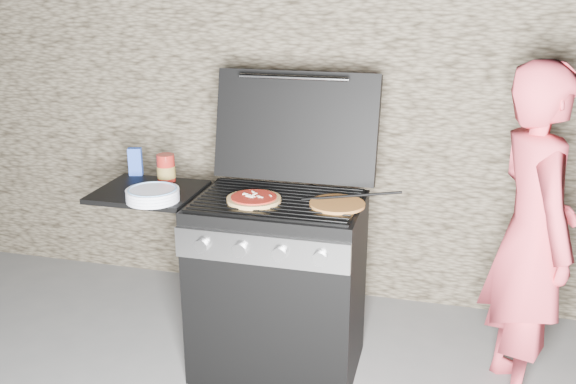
% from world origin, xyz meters
% --- Properties ---
extents(ground, '(50.00, 50.00, 0.00)m').
position_xyz_m(ground, '(0.00, 0.00, 0.00)').
color(ground, '#5D5D5D').
extents(stone_wall, '(8.00, 0.35, 1.80)m').
position_xyz_m(stone_wall, '(0.00, 1.05, 0.90)').
color(stone_wall, gray).
rests_on(stone_wall, ground).
extents(gas_grill, '(1.34, 0.79, 0.91)m').
position_xyz_m(gas_grill, '(-0.25, 0.00, 0.46)').
color(gas_grill, black).
rests_on(gas_grill, ground).
extents(pizza_topped, '(0.31, 0.31, 0.03)m').
position_xyz_m(pizza_topped, '(-0.10, -0.06, 0.93)').
color(pizza_topped, '#BB7D4A').
rests_on(pizza_topped, gas_grill).
extents(pizza_plain, '(0.32, 0.32, 0.01)m').
position_xyz_m(pizza_plain, '(0.29, -0.02, 0.92)').
color(pizza_plain, '#C77E30').
rests_on(pizza_plain, gas_grill).
extents(sauce_jar, '(0.12, 0.12, 0.14)m').
position_xyz_m(sauce_jar, '(-0.64, 0.15, 0.97)').
color(sauce_jar, maroon).
rests_on(sauce_jar, gas_grill).
extents(blue_carton, '(0.08, 0.06, 0.15)m').
position_xyz_m(blue_carton, '(-0.84, 0.21, 0.98)').
color(blue_carton, blue).
rests_on(blue_carton, gas_grill).
extents(plate_stack, '(0.30, 0.30, 0.06)m').
position_xyz_m(plate_stack, '(-0.57, -0.15, 0.93)').
color(plate_stack, white).
rests_on(plate_stack, gas_grill).
extents(person, '(0.53, 0.66, 1.59)m').
position_xyz_m(person, '(1.16, 0.11, 0.79)').
color(person, '#E34351').
rests_on(person, ground).
extents(tongs, '(0.47, 0.03, 0.09)m').
position_xyz_m(tongs, '(0.35, 0.00, 0.96)').
color(tongs, black).
rests_on(tongs, gas_grill).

